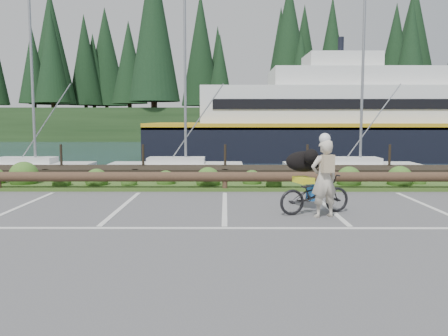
# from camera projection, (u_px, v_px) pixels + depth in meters

# --- Properties ---
(ground) EXTENTS (72.00, 72.00, 0.00)m
(ground) POSITION_uv_depth(u_px,v_px,m) (225.00, 224.00, 10.05)
(ground) COLOR #4F4E51
(harbor_backdrop) EXTENTS (170.00, 160.00, 30.00)m
(harbor_backdrop) POSITION_uv_depth(u_px,v_px,m) (228.00, 131.00, 88.10)
(harbor_backdrop) COLOR #1B3040
(harbor_backdrop) RESTS_ON ground
(vegetation_strip) EXTENTS (34.00, 1.60, 0.10)m
(vegetation_strip) POSITION_uv_depth(u_px,v_px,m) (225.00, 186.00, 15.32)
(vegetation_strip) COLOR #3D5B21
(vegetation_strip) RESTS_ON ground
(log_rail) EXTENTS (32.00, 0.30, 0.60)m
(log_rail) POSITION_uv_depth(u_px,v_px,m) (225.00, 191.00, 14.63)
(log_rail) COLOR #443021
(log_rail) RESTS_ON ground
(bicycle) EXTENTS (1.89, 1.15, 0.94)m
(bicycle) POSITION_uv_depth(u_px,v_px,m) (315.00, 194.00, 11.12)
(bicycle) COLOR black
(bicycle) RESTS_ON ground
(cyclist) EXTENTS (0.74, 0.60, 1.76)m
(cyclist) POSITION_uv_depth(u_px,v_px,m) (324.00, 179.00, 10.68)
(cyclist) COLOR beige
(cyclist) RESTS_ON ground
(dog) EXTENTS (0.68, 0.96, 0.51)m
(dog) POSITION_uv_depth(u_px,v_px,m) (304.00, 161.00, 11.58)
(dog) COLOR black
(dog) RESTS_ON bicycle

